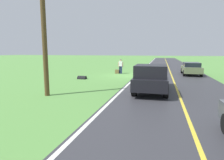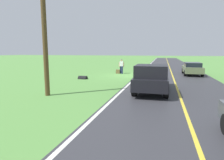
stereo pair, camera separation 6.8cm
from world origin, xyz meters
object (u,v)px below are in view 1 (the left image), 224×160
at_px(hitchhiker_walking, 121,65).
at_px(sedan_near_oncoming, 191,68).
at_px(utility_pole_roadside, 44,29).
at_px(pickup_truck_passing, 151,77).
at_px(suitcase_carried, 117,72).

distance_m(hitchhiker_walking, sedan_near_oncoming, 8.00).
bearing_deg(hitchhiker_walking, sedan_near_oncoming, -174.70).
bearing_deg(hitchhiker_walking, utility_pole_roadside, 81.39).
bearing_deg(pickup_truck_passing, hitchhiker_walking, -67.07).
relative_size(pickup_truck_passing, sedan_near_oncoming, 1.22).
bearing_deg(hitchhiker_walking, pickup_truck_passing, 112.93).
distance_m(suitcase_carried, sedan_near_oncoming, 8.43).
bearing_deg(sedan_near_oncoming, utility_pole_roadside, 53.08).
xyz_separation_m(hitchhiker_walking, suitcase_carried, (0.41, 0.11, -0.74)).
distance_m(hitchhiker_walking, suitcase_carried, 0.85).
relative_size(hitchhiker_walking, utility_pole_roadside, 0.22).
relative_size(hitchhiker_walking, pickup_truck_passing, 0.32).
height_order(hitchhiker_walking, suitcase_carried, hitchhiker_walking).
bearing_deg(suitcase_carried, utility_pole_roadside, -10.37).
xyz_separation_m(suitcase_carried, pickup_truck_passing, (-4.52, 9.60, 0.72)).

